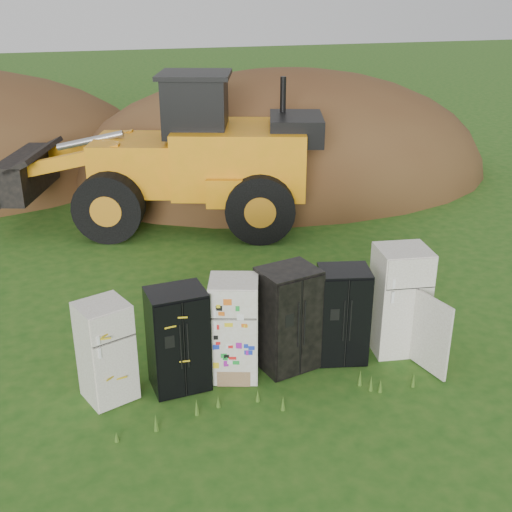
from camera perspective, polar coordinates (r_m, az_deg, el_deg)
The scene contains 9 objects.
ground at distance 10.80m, azimuth 0.88°, elevation -10.00°, with size 120.00×120.00×0.00m, color #1E4E15.
fridge_leftmost at distance 10.00m, azimuth -13.19°, elevation -8.25°, with size 0.70×0.67×1.59m, color white, non-canonical shape.
fridge_black_side at distance 10.05m, azimuth -6.95°, elevation -7.36°, with size 0.87×0.68×1.66m, color black, non-canonical shape.
fridge_sticker at distance 10.24m, azimuth -1.95°, elevation -6.45°, with size 0.76×0.70×1.70m, color silver, non-canonical shape.
fridge_dark_mid at distance 10.48m, azimuth 2.84°, elevation -5.58°, with size 0.89×0.73×1.75m, color black, non-canonical shape.
fridge_black_right at distance 10.81m, azimuth 7.69°, elevation -5.16°, with size 0.82×0.68×1.63m, color black, non-canonical shape.
fridge_open_door at distance 11.19m, azimuth 12.62°, elevation -3.83°, with size 0.85×0.79×1.88m, color white, non-canonical shape.
wheel_loader at distance 16.87m, azimuth -8.62°, elevation 9.22°, with size 8.11×3.29×3.92m, color orange, non-canonical shape.
dirt_mound_right at distance 21.92m, azimuth 2.42°, elevation 7.30°, with size 14.10×10.34×6.91m, color #4E2E19.
Camera 1 is at (-2.88, -8.61, 5.85)m, focal length 45.00 mm.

